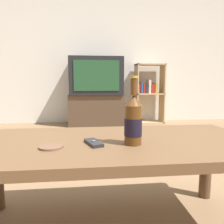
# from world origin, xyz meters

# --- Properties ---
(back_wall) EXTENTS (8.00, 0.05, 2.60)m
(back_wall) POSITION_xyz_m (0.00, 3.02, 1.30)
(back_wall) COLOR silver
(back_wall) RESTS_ON ground_plane
(coffee_table) EXTENTS (1.35, 0.63, 0.45)m
(coffee_table) POSITION_xyz_m (0.00, 0.00, 0.39)
(coffee_table) COLOR brown
(coffee_table) RESTS_ON ground_plane
(tv_stand) EXTENTS (0.91, 0.46, 0.52)m
(tv_stand) POSITION_xyz_m (0.03, 2.72, 0.26)
(tv_stand) COLOR #4C3828
(tv_stand) RESTS_ON ground_plane
(television) EXTENTS (0.86, 0.53, 0.60)m
(television) POSITION_xyz_m (0.03, 2.72, 0.82)
(television) COLOR black
(television) RESTS_ON tv_stand
(bookshelf) EXTENTS (0.49, 0.30, 1.03)m
(bookshelf) POSITION_xyz_m (0.96, 2.81, 0.55)
(bookshelf) COLOR tan
(bookshelf) RESTS_ON ground_plane
(beer_bottle) EXTENTS (0.08, 0.08, 0.29)m
(beer_bottle) POSITION_xyz_m (0.09, -0.07, 0.55)
(beer_bottle) COLOR #563314
(beer_bottle) RESTS_ON coffee_table
(cell_phone) EXTENTS (0.08, 0.13, 0.02)m
(cell_phone) POSITION_xyz_m (-0.08, -0.06, 0.46)
(cell_phone) COLOR #232328
(cell_phone) RESTS_ON coffee_table
(coaster) EXTENTS (0.10, 0.10, 0.01)m
(coaster) POSITION_xyz_m (-0.25, -0.09, 0.45)
(coaster) COLOR brown
(coaster) RESTS_ON coffee_table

